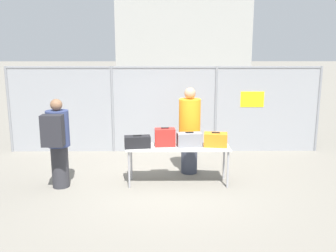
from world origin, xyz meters
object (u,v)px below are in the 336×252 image
(suitcase_orange, at_px, (216,140))
(security_worker_near, at_px, (190,130))
(inspection_table, at_px, (178,150))
(traveler_hooded, at_px, (58,140))
(suitcase_grey, at_px, (189,140))
(suitcase_black, at_px, (137,142))
(suitcase_red, at_px, (165,137))
(utility_trailer, at_px, (243,117))

(suitcase_orange, bearing_deg, security_worker_near, 127.72)
(inspection_table, distance_m, traveler_hooded, 2.33)
(suitcase_orange, relative_size, traveler_hooded, 0.28)
(suitcase_orange, relative_size, security_worker_near, 0.26)
(suitcase_grey, xyz_separation_m, security_worker_near, (0.04, 0.61, 0.06))
(suitcase_orange, xyz_separation_m, traveler_hooded, (-3.05, -0.27, 0.06))
(traveler_hooded, distance_m, security_worker_near, 2.72)
(suitcase_black, relative_size, traveler_hooded, 0.31)
(suitcase_red, bearing_deg, traveler_hooded, -171.47)
(suitcase_red, distance_m, utility_trailer, 5.56)
(inspection_table, relative_size, suitcase_red, 4.90)
(suitcase_black, xyz_separation_m, suitcase_red, (0.54, 0.13, 0.06))
(suitcase_red, xyz_separation_m, security_worker_near, (0.53, 0.57, 0.02))
(suitcase_grey, bearing_deg, traveler_hooded, -173.85)
(inspection_table, xyz_separation_m, suitcase_grey, (0.22, 0.04, 0.20))
(suitcase_red, distance_m, traveler_hooded, 2.07)
(suitcase_grey, xyz_separation_m, utility_trailer, (2.10, 4.92, -0.50))
(suitcase_red, xyz_separation_m, suitcase_orange, (1.00, -0.04, -0.04))
(traveler_hooded, bearing_deg, suitcase_red, 19.08)
(inspection_table, relative_size, utility_trailer, 0.50)
(suitcase_red, bearing_deg, suitcase_black, -166.31)
(security_worker_near, bearing_deg, utility_trailer, -126.25)
(suitcase_grey, relative_size, security_worker_near, 0.27)
(suitcase_black, xyz_separation_m, suitcase_grey, (1.02, 0.10, 0.02))
(suitcase_black, bearing_deg, suitcase_red, 13.69)
(traveler_hooded, height_order, utility_trailer, traveler_hooded)
(suitcase_black, bearing_deg, suitcase_grey, 5.41)
(suitcase_orange, bearing_deg, suitcase_red, 177.66)
(security_worker_near, xyz_separation_m, utility_trailer, (2.06, 4.31, -0.56))
(suitcase_grey, bearing_deg, inspection_table, -169.68)
(traveler_hooded, relative_size, security_worker_near, 0.94)
(traveler_hooded, distance_m, utility_trailer, 6.98)
(inspection_table, relative_size, suitcase_grey, 4.01)
(suitcase_black, distance_m, suitcase_orange, 1.54)
(suitcase_grey, bearing_deg, suitcase_red, 175.93)
(inspection_table, relative_size, traveler_hooded, 1.17)
(suitcase_black, height_order, security_worker_near, security_worker_near)
(suitcase_grey, distance_m, utility_trailer, 5.37)
(suitcase_orange, height_order, utility_trailer, suitcase_orange)
(security_worker_near, height_order, utility_trailer, security_worker_near)
(suitcase_black, height_order, suitcase_red, suitcase_red)
(suitcase_black, distance_m, security_worker_near, 1.28)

